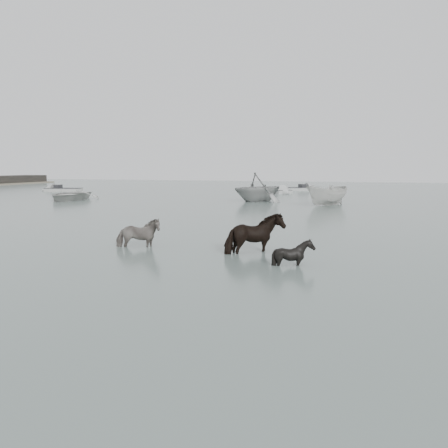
{
  "coord_description": "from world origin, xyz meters",
  "views": [
    {
      "loc": [
        3.4,
        -11.7,
        2.85
      ],
      "look_at": [
        -0.59,
        1.59,
        1.0
      ],
      "focal_mm": 35.0,
      "sensor_mm": 36.0,
      "label": 1
    }
  ],
  "objects_px": {
    "pony_black": "(294,246)",
    "rowboat_lead": "(69,194)",
    "pony_pinto": "(138,228)",
    "pony_dark": "(256,228)"
  },
  "relations": [
    {
      "from": "pony_pinto",
      "to": "pony_black",
      "type": "xyz_separation_m",
      "value": [
        5.64,
        -1.26,
        -0.13
      ]
    },
    {
      "from": "pony_pinto",
      "to": "rowboat_lead",
      "type": "xyz_separation_m",
      "value": [
        -15.79,
        17.75,
        -0.13
      ]
    },
    {
      "from": "pony_black",
      "to": "rowboat_lead",
      "type": "bearing_deg",
      "value": 70.79
    },
    {
      "from": "pony_black",
      "to": "rowboat_lead",
      "type": "relative_size",
      "value": 0.21
    },
    {
      "from": "pony_pinto",
      "to": "pony_black",
      "type": "distance_m",
      "value": 5.78
    },
    {
      "from": "rowboat_lead",
      "to": "pony_dark",
      "type": "bearing_deg",
      "value": -50.01
    },
    {
      "from": "pony_pinto",
      "to": "rowboat_lead",
      "type": "distance_m",
      "value": 23.76
    },
    {
      "from": "pony_black",
      "to": "rowboat_lead",
      "type": "height_order",
      "value": "pony_black"
    },
    {
      "from": "pony_black",
      "to": "rowboat_lead",
      "type": "distance_m",
      "value": 28.65
    },
    {
      "from": "pony_dark",
      "to": "rowboat_lead",
      "type": "distance_m",
      "value": 26.65
    }
  ]
}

